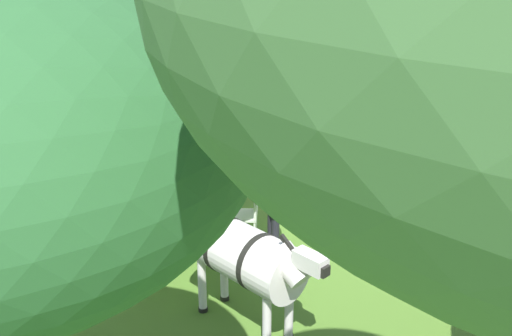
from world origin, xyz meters
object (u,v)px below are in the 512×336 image
(patio_chair_west_end, at_px, (249,211))
(zebra_by_umbrella, at_px, (429,160))
(striped_lounge_chair, at_px, (509,267))
(zebra_toward_hut, at_px, (247,256))
(patio_chair_near_lawn, at_px, (126,238))
(guest_behind_table, at_px, (47,199))
(patio_dining_table, at_px, (177,202))
(standing_watcher, at_px, (400,126))
(guest_beside_umbrella, at_px, (274,196))
(zebra_nearest_camera, at_px, (242,125))
(shade_umbrella, at_px, (169,55))
(patio_chair_near_hut, at_px, (155,184))

(patio_chair_west_end, height_order, zebra_by_umbrella, zebra_by_umbrella)
(striped_lounge_chair, height_order, zebra_toward_hut, zebra_toward_hut)
(patio_chair_near_lawn, bearing_deg, guest_behind_table, -162.36)
(patio_dining_table, xyz_separation_m, standing_watcher, (-4.32, -2.62, 0.37))
(guest_beside_umbrella, relative_size, striped_lounge_chair, 1.79)
(zebra_nearest_camera, bearing_deg, zebra_toward_hut, 67.69)
(guest_beside_umbrella, distance_m, zebra_by_umbrella, 3.27)
(shade_umbrella, xyz_separation_m, patio_chair_near_hut, (0.48, -1.08, -2.52))
(shade_umbrella, bearing_deg, patio_chair_near_lawn, 54.13)
(standing_watcher, xyz_separation_m, zebra_nearest_camera, (3.21, -0.46, -0.08))
(standing_watcher, bearing_deg, guest_behind_table, 83.99)
(patio_chair_near_hut, xyz_separation_m, zebra_nearest_camera, (-1.59, -2.00, 0.43))
(zebra_by_umbrella, bearing_deg, patio_chair_near_lawn, -158.65)
(patio_chair_near_lawn, bearing_deg, striped_lounge_chair, 29.58)
(standing_watcher, xyz_separation_m, zebra_toward_hut, (3.26, 5.06, 0.01))
(standing_watcher, height_order, striped_lounge_chair, standing_watcher)
(zebra_by_umbrella, bearing_deg, striped_lounge_chair, -78.24)
(patio_dining_table, bearing_deg, standing_watcher, -148.74)
(shade_umbrella, distance_m, patio_chair_near_hut, 2.78)
(zebra_nearest_camera, bearing_deg, patio_chair_west_end, 69.24)
(patio_chair_near_lawn, relative_size, guest_beside_umbrella, 0.53)
(shade_umbrella, distance_m, striped_lounge_chair, 5.82)
(patio_dining_table, distance_m, patio_chair_west_end, 1.18)
(patio_dining_table, distance_m, patio_chair_near_lawn, 1.18)
(patio_chair_west_end, distance_m, guest_beside_umbrella, 0.80)
(patio_chair_near_hut, distance_m, standing_watcher, 5.06)
(patio_dining_table, relative_size, striped_lounge_chair, 1.39)
(shade_umbrella, height_order, patio_dining_table, shade_umbrella)
(guest_behind_table, relative_size, zebra_by_umbrella, 0.72)
(shade_umbrella, bearing_deg, patio_chair_near_hut, -66.12)
(patio_chair_west_end, height_order, patio_chair_near_lawn, same)
(patio_chair_west_end, relative_size, guest_behind_table, 0.54)
(standing_watcher, bearing_deg, shade_umbrella, 88.11)
(standing_watcher, relative_size, zebra_by_umbrella, 0.74)
(guest_beside_umbrella, height_order, zebra_nearest_camera, guest_beside_umbrella)
(patio_chair_near_lawn, bearing_deg, zebra_by_umbrella, 56.19)
(patio_chair_west_end, relative_size, patio_chair_near_hut, 1.00)
(patio_chair_near_lawn, xyz_separation_m, guest_beside_umbrella, (-2.21, -0.31, 0.50))
(patio_chair_near_lawn, bearing_deg, shade_umbrella, 90.00)
(patio_dining_table, relative_size, patio_chair_near_lawn, 1.47)
(zebra_nearest_camera, xyz_separation_m, zebra_toward_hut, (0.05, 5.51, 0.09))
(striped_lounge_chair, bearing_deg, standing_watcher, 41.94)
(striped_lounge_chair, bearing_deg, zebra_toward_hut, 137.41)
(guest_behind_table, bearing_deg, guest_beside_umbrella, 16.26)
(guest_beside_umbrella, bearing_deg, patio_chair_west_end, 13.89)
(standing_watcher, bearing_deg, patio_dining_table, 88.11)
(patio_chair_west_end, xyz_separation_m, guest_beside_umbrella, (-0.35, 0.52, 0.50))
(striped_lounge_chair, bearing_deg, patio_chair_near_lawn, 118.26)
(standing_watcher, distance_m, zebra_nearest_camera, 3.24)
(patio_chair_west_end, distance_m, guest_behind_table, 3.12)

